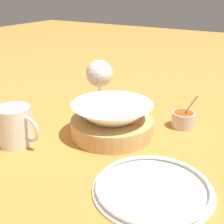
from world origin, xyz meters
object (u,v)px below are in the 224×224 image
object	(u,v)px
food_basket	(112,122)
sauce_cup	(183,119)
wine_glass	(99,75)
side_plate	(153,188)
beer_mug	(15,127)

from	to	relation	value
food_basket	sauce_cup	distance (m)	0.20
wine_glass	food_basket	bearing A→B (deg)	-46.27
food_basket	wine_glass	world-z (taller)	wine_glass
side_plate	sauce_cup	bearing A→B (deg)	99.35
sauce_cup	wine_glass	world-z (taller)	wine_glass
food_basket	sauce_cup	size ratio (longest dim) A/B	2.15
sauce_cup	beer_mug	xyz separation A→B (m)	(-0.31, -0.31, 0.02)
food_basket	sauce_cup	xyz separation A→B (m)	(0.14, 0.15, -0.01)
food_basket	side_plate	world-z (taller)	food_basket
beer_mug	wine_glass	bearing A→B (deg)	80.86
beer_mug	side_plate	distance (m)	0.37
wine_glass	side_plate	bearing A→B (deg)	-42.89
food_basket	sauce_cup	world-z (taller)	sauce_cup
beer_mug	sauce_cup	bearing A→B (deg)	44.60
beer_mug	side_plate	xyz separation A→B (m)	(0.37, 0.00, -0.04)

